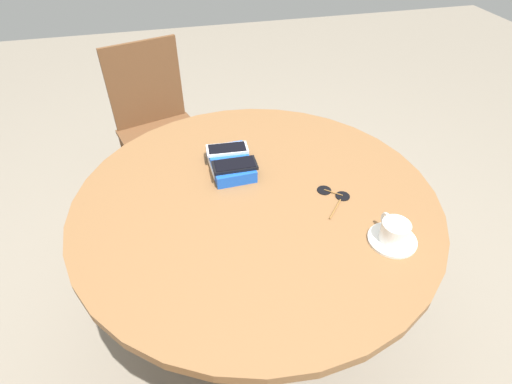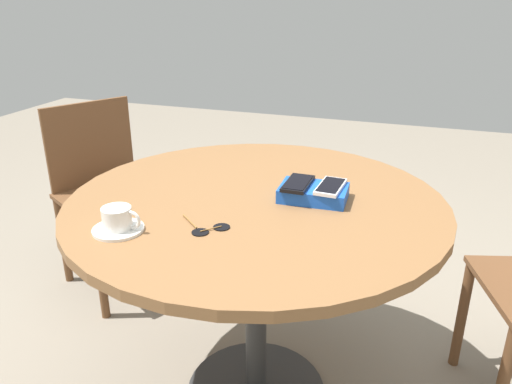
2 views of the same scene
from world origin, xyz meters
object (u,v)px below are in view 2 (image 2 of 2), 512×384
object	(u,v)px
phone_black	(298,183)
coffee_cup	(118,218)
saucer	(118,229)
phone_white	(331,187)
round_table	(256,232)
phone_box	(313,193)
chair_far_side	(109,191)
sunglasses	(209,229)

from	to	relation	value
phone_black	coffee_cup	bearing A→B (deg)	43.56
phone_black	saucer	distance (m)	0.53
coffee_cup	phone_white	bearing A→B (deg)	-142.29
round_table	phone_box	world-z (taller)	phone_box
phone_white	chair_far_side	distance (m)	1.24
chair_far_side	sunglasses	bearing A→B (deg)	138.84
coffee_cup	phone_box	bearing A→B (deg)	-139.31
sunglasses	round_table	bearing A→B (deg)	-101.67
saucer	coffee_cup	size ratio (longest dim) A/B	1.26
phone_white	round_table	bearing A→B (deg)	13.06
phone_box	sunglasses	distance (m)	0.35
round_table	saucer	distance (m)	0.43
sunglasses	saucer	bearing A→B (deg)	20.85
round_table	saucer	world-z (taller)	saucer
phone_black	sunglasses	world-z (taller)	phone_black
saucer	chair_far_side	bearing A→B (deg)	-52.60
round_table	phone_white	bearing A→B (deg)	-166.94
phone_box	coffee_cup	distance (m)	0.56
phone_box	phone_black	bearing A→B (deg)	6.67
chair_far_side	phone_box	bearing A→B (deg)	156.70
phone_white	coffee_cup	distance (m)	0.60
round_table	phone_white	size ratio (longest dim) A/B	7.86
phone_white	sunglasses	distance (m)	0.39
phone_box	phone_black	distance (m)	0.05
round_table	sunglasses	xyz separation A→B (m)	(0.05, 0.23, 0.12)
phone_box	sunglasses	bearing A→B (deg)	53.31
phone_box	chair_far_side	xyz separation A→B (m)	(1.05, -0.45, -0.31)
chair_far_side	phone_black	bearing A→B (deg)	155.49
round_table	coffee_cup	bearing A→B (deg)	50.41
saucer	coffee_cup	world-z (taller)	coffee_cup
phone_black	phone_white	bearing A→B (deg)	-175.93
round_table	chair_far_side	world-z (taller)	chair_far_side
round_table	phone_white	world-z (taller)	phone_white
phone_white	coffee_cup	world-z (taller)	coffee_cup
round_table	phone_black	distance (m)	0.20
round_table	saucer	bearing A→B (deg)	50.14
phone_box	phone_white	size ratio (longest dim) A/B	1.40
phone_black	coffee_cup	world-z (taller)	coffee_cup
phone_white	coffee_cup	xyz separation A→B (m)	(0.47, 0.37, -0.01)
saucer	sunglasses	bearing A→B (deg)	-159.15
round_table	sunglasses	bearing A→B (deg)	78.33
sunglasses	chair_far_side	distance (m)	1.16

